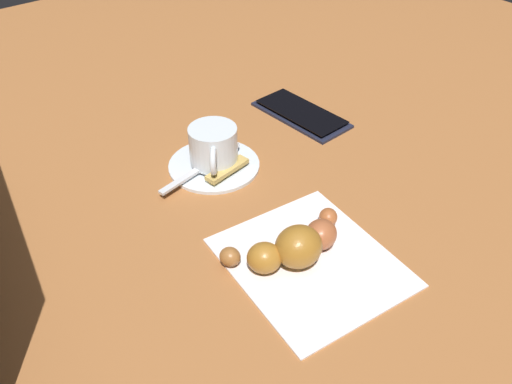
% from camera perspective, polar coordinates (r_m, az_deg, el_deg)
% --- Properties ---
extents(ground_plane, '(1.80, 1.80, 0.00)m').
position_cam_1_polar(ground_plane, '(0.65, 1.32, -1.74)').
color(ground_plane, '#A06132').
extents(saucer, '(0.12, 0.12, 0.01)m').
position_cam_1_polar(saucer, '(0.72, -4.76, 2.91)').
color(saucer, silver).
rests_on(saucer, ground).
extents(espresso_cup, '(0.08, 0.07, 0.05)m').
position_cam_1_polar(espresso_cup, '(0.70, -4.39, 5.03)').
color(espresso_cup, silver).
rests_on(espresso_cup, saucer).
extents(teaspoon, '(0.04, 0.14, 0.01)m').
position_cam_1_polar(teaspoon, '(0.71, -4.54, 3.55)').
color(teaspoon, silver).
rests_on(teaspoon, saucer).
extents(sugar_packet, '(0.03, 0.07, 0.01)m').
position_cam_1_polar(sugar_packet, '(0.69, -3.12, 2.42)').
color(sugar_packet, tan).
rests_on(sugar_packet, saucer).
extents(napkin, '(0.21, 0.19, 0.00)m').
position_cam_1_polar(napkin, '(0.59, 5.87, -7.39)').
color(napkin, white).
rests_on(napkin, ground).
extents(croissant, '(0.09, 0.16, 0.05)m').
position_cam_1_polar(croissant, '(0.57, 4.18, -5.69)').
color(croissant, '#995F2E').
rests_on(croissant, napkin).
extents(cell_phone, '(0.16, 0.08, 0.01)m').
position_cam_1_polar(cell_phone, '(0.83, 4.83, 8.36)').
color(cell_phone, '#1D2033').
rests_on(cell_phone, ground).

